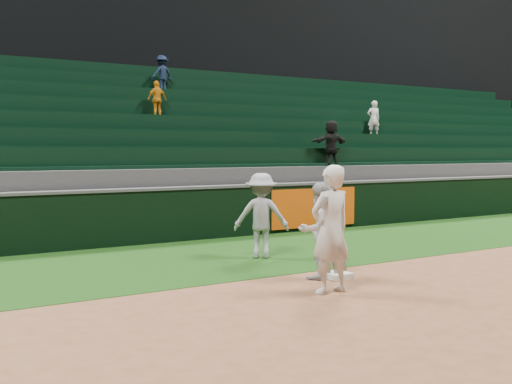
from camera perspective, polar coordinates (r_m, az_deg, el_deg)
ground at (r=9.21m, az=8.81°, el=-8.94°), size 70.00×70.00×0.00m
foul_grass at (r=11.66m, az=-0.46°, el=-6.09°), size 36.00×4.20×0.01m
upper_deck at (r=25.40m, az=-17.03°, el=12.88°), size 40.00×12.00×12.00m
first_base at (r=9.53m, az=8.13°, el=-8.23°), size 0.40×0.40×0.09m
first_baseman at (r=8.38m, az=7.48°, el=-3.72°), size 0.72×0.50×1.88m
baserunner at (r=9.31m, az=6.32°, el=-3.86°), size 0.77×0.61×1.57m
base_coach at (r=11.00m, az=0.53°, el=-2.37°), size 1.22×1.06×1.64m
field_wall at (r=13.52m, az=-4.92°, el=-1.99°), size 36.00×0.45×1.25m
stadium_seating at (r=16.94m, az=-10.38°, el=2.82°), size 36.00×5.95×5.05m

